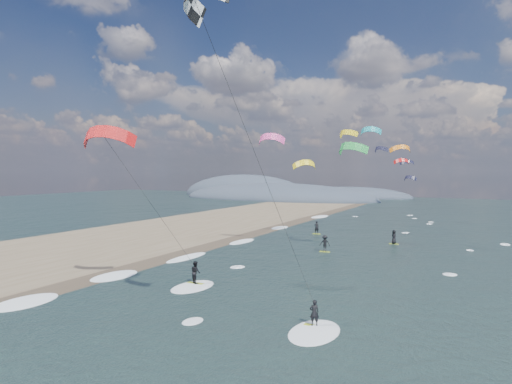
% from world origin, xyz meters
% --- Properties ---
extents(ground, '(260.00, 260.00, 0.00)m').
position_xyz_m(ground, '(0.00, 0.00, 0.00)').
color(ground, black).
rests_on(ground, ground).
extents(sand_strip, '(26.00, 240.00, 0.00)m').
position_xyz_m(sand_strip, '(-24.00, 10.00, 0.00)').
color(sand_strip, brown).
rests_on(sand_strip, ground).
extents(wet_sand_strip, '(3.00, 240.00, 0.00)m').
position_xyz_m(wet_sand_strip, '(-12.00, 10.00, 0.00)').
color(wet_sand_strip, '#382D23').
rests_on(wet_sand_strip, ground).
extents(coastal_hills, '(80.00, 41.00, 15.00)m').
position_xyz_m(coastal_hills, '(-44.84, 107.86, 0.00)').
color(coastal_hills, '#3D4756').
rests_on(coastal_hills, ground).
extents(kitesurfer_near_a, '(7.56, 9.01, 18.01)m').
position_xyz_m(kitesurfer_near_a, '(4.52, -2.06, 13.28)').
color(kitesurfer_near_a, '#A8BE21').
rests_on(kitesurfer_near_a, ground).
extents(kitesurfer_near_b, '(7.14, 8.60, 12.60)m').
position_xyz_m(kitesurfer_near_b, '(-6.12, 2.81, 8.06)').
color(kitesurfer_near_b, '#A8BE21').
rests_on(kitesurfer_near_b, ground).
extents(far_kitesurfers, '(12.08, 12.73, 1.83)m').
position_xyz_m(far_kitesurfers, '(1.61, 29.03, 0.90)').
color(far_kitesurfers, '#A8BE21').
rests_on(far_kitesurfers, ground).
extents(bg_kite_field, '(12.79, 72.43, 8.81)m').
position_xyz_m(bg_kite_field, '(-0.36, 55.50, 12.04)').
color(bg_kite_field, teal).
rests_on(bg_kite_field, ground).
extents(shoreline_surf, '(2.40, 79.40, 0.11)m').
position_xyz_m(shoreline_surf, '(-10.80, 14.75, 0.00)').
color(shoreline_surf, white).
rests_on(shoreline_surf, ground).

